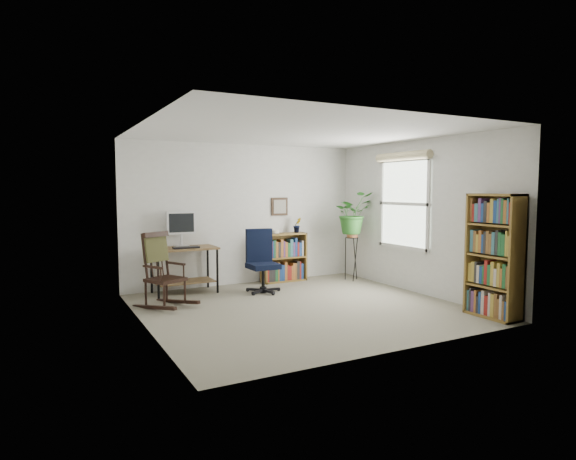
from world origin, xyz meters
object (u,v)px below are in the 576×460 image
office_chair (263,261)px  tall_bookshelf (494,256)px  rocking_chair (165,269)px  desk (184,270)px  low_bookshelf (284,257)px

office_chair → tall_bookshelf: size_ratio=0.64×
rocking_chair → tall_bookshelf: 4.36m
desk → rocking_chair: 0.92m
desk → rocking_chair: bearing=-122.1°
office_chair → tall_bookshelf: 3.36m
office_chair → low_bookshelf: bearing=49.8°
rocking_chair → desk: bearing=31.4°
tall_bookshelf → desk: bearing=133.3°
low_bookshelf → tall_bookshelf: (1.25, -3.38, 0.36)m
office_chair → rocking_chair: rocking_chair is taller
desk → rocking_chair: size_ratio=0.95×
rocking_chair → low_bookshelf: bearing=-5.4°
low_bookshelf → tall_bookshelf: tall_bookshelf is taller
office_chair → rocking_chair: 1.60m
rocking_chair → tall_bookshelf: size_ratio=0.67×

